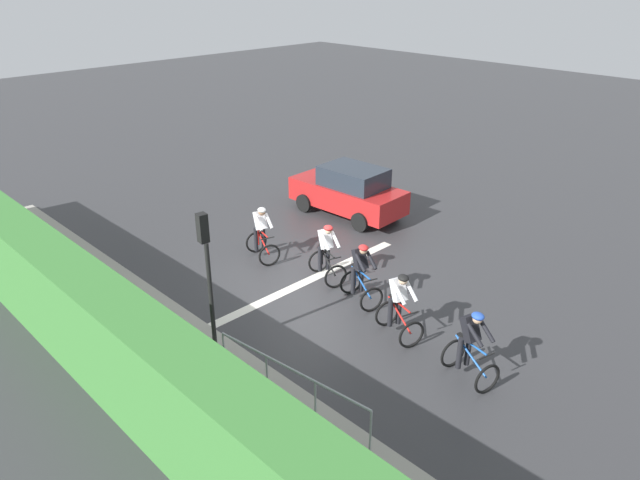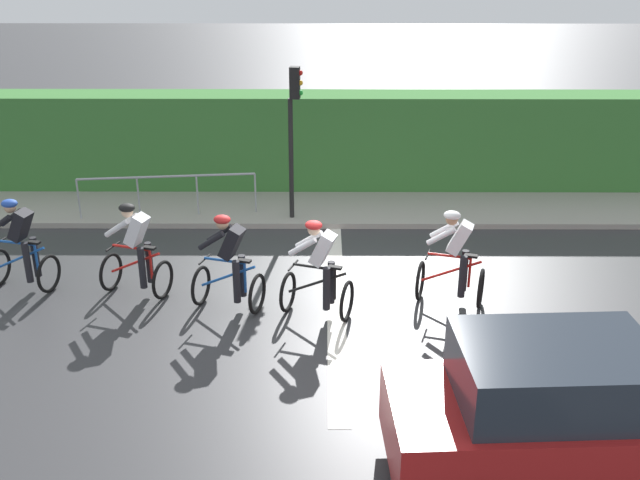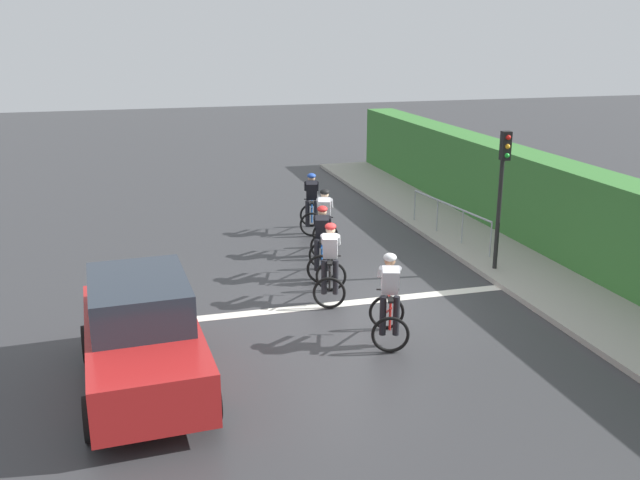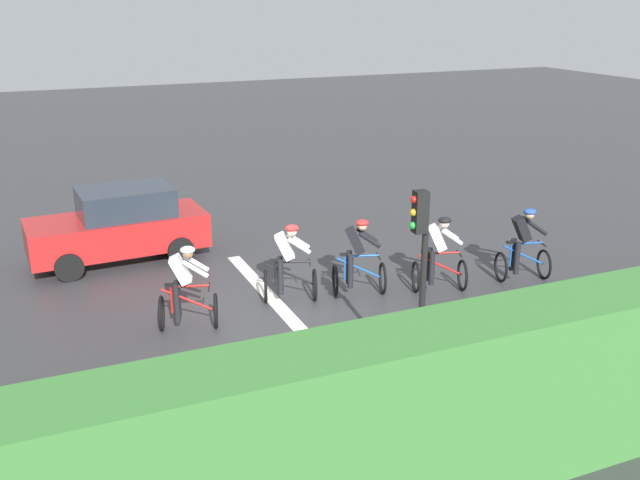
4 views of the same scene
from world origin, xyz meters
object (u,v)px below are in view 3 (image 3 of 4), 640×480
cyclist_lead (312,204)px  pedestrian_railing_kerbside (450,213)px  cyclist_trailing (389,301)px  cyclist_fourth (330,264)px  car_red (142,336)px  cyclist_second (324,223)px  cyclist_mid (322,243)px  traffic_light_near_crossing (502,181)px

cyclist_lead → pedestrian_railing_kerbside: size_ratio=0.44×
cyclist_trailing → cyclist_fourth: bearing=101.5°
car_red → pedestrian_railing_kerbside: bearing=36.6°
cyclist_second → cyclist_trailing: (-0.31, -5.38, 0.00)m
cyclist_lead → cyclist_mid: (-0.73, -3.70, 0.00)m
cyclist_fourth → traffic_light_near_crossing: (4.19, 0.56, 1.43)m
cyclist_second → traffic_light_near_crossing: size_ratio=0.50×
cyclist_trailing → traffic_light_near_crossing: traffic_light_near_crossing is taller
cyclist_second → cyclist_trailing: size_ratio=1.00×
cyclist_mid → cyclist_trailing: size_ratio=1.00×
cyclist_fourth → traffic_light_near_crossing: size_ratio=0.50×
car_red → cyclist_lead: bearing=58.6°
car_red → cyclist_fourth: bearing=35.6°
cyclist_second → cyclist_mid: 1.74m
cyclist_mid → cyclist_fourth: 1.49m
cyclist_second → cyclist_trailing: same height
car_red → cyclist_second: bearing=51.8°
cyclist_second → cyclist_mid: size_ratio=1.00×
cyclist_mid → cyclist_trailing: bearing=-86.7°
cyclist_second → pedestrian_railing_kerbside: (3.53, 0.16, 0.00)m
cyclist_fourth → traffic_light_near_crossing: traffic_light_near_crossing is taller
cyclist_second → cyclist_mid: (-0.53, -1.66, 0.00)m
cyclist_lead → car_red: (-4.86, -7.96, 0.08)m
cyclist_trailing → car_red: (-4.35, -0.54, 0.08)m
car_red → cyclist_mid: bearing=45.9°
cyclist_mid → cyclist_trailing: same height
cyclist_fourth → pedestrian_railing_kerbside: size_ratio=0.44×
cyclist_second → car_red: bearing=-128.2°
cyclist_lead → cyclist_fourth: bearing=-100.6°
cyclist_lead → car_red: 9.33m
car_red → traffic_light_near_crossing: size_ratio=1.25×
cyclist_lead → cyclist_trailing: bearing=-94.0°
cyclist_second → cyclist_trailing: bearing=-93.3°
cyclist_mid → cyclist_trailing: (0.22, -3.72, 0.00)m
pedestrian_railing_kerbside → cyclist_trailing: bearing=-124.8°
traffic_light_near_crossing → cyclist_second: bearing=143.1°
cyclist_mid → cyclist_fourth: size_ratio=1.00×
cyclist_mid → traffic_light_near_crossing: (3.95, -0.91, 1.43)m
cyclist_second → cyclist_trailing: 5.39m
cyclist_trailing → car_red: car_red is taller
cyclist_mid → cyclist_fourth: bearing=-99.3°
cyclist_second → pedestrian_railing_kerbside: 3.54m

